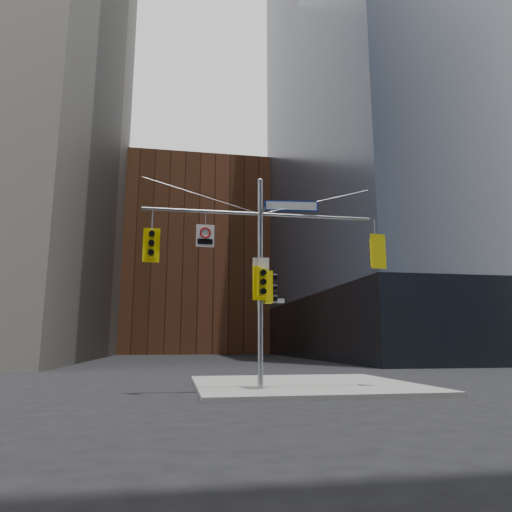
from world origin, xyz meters
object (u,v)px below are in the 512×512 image
object	(u,v)px
signal_assembly	(260,259)
traffic_light_pole_front	(262,283)
street_sign_blade	(291,206)
traffic_light_east_arm	(376,252)
regulatory_sign_arm	(205,235)
traffic_light_west_arm	(151,244)
traffic_light_pole_side	(270,287)

from	to	relation	value
signal_assembly	traffic_light_pole_front	distance (m)	0.88
signal_assembly	street_sign_blade	world-z (taller)	signal_assembly
traffic_light_east_arm	regulatory_sign_arm	distance (m)	6.09
signal_assembly	traffic_light_west_arm	xyz separation A→B (m)	(-3.64, 0.01, 0.38)
traffic_light_west_arm	regulatory_sign_arm	size ratio (longest dim) A/B	1.51
street_sign_blade	regulatory_sign_arm	distance (m)	3.22
signal_assembly	street_sign_blade	bearing A→B (deg)	0.18
traffic_light_west_arm	traffic_light_pole_front	distance (m)	3.85
traffic_light_pole_side	regulatory_sign_arm	xyz separation A→B (m)	(-2.21, -0.03, 1.72)
regulatory_sign_arm	traffic_light_west_arm	bearing A→B (deg)	175.80
traffic_light_pole_side	street_sign_blade	distance (m)	3.00
traffic_light_pole_front	regulatory_sign_arm	xyz separation A→B (m)	(-1.88, 0.25, 1.60)
traffic_light_east_arm	street_sign_blade	world-z (taller)	street_sign_blade
traffic_light_west_arm	traffic_light_pole_side	world-z (taller)	traffic_light_west_arm
signal_assembly	traffic_light_pole_side	size ratio (longest dim) A/B	7.41
traffic_light_pole_side	regulatory_sign_arm	distance (m)	2.80
traffic_light_pole_side	traffic_light_pole_front	bearing A→B (deg)	131.64
regulatory_sign_arm	traffic_light_pole_side	bearing A→B (deg)	-2.46
street_sign_blade	traffic_light_east_arm	bearing A→B (deg)	5.45
traffic_light_pole_front	regulatory_sign_arm	world-z (taller)	regulatory_sign_arm
traffic_light_east_arm	street_sign_blade	xyz separation A→B (m)	(-3.08, 0.00, 1.55)
traffic_light_west_arm	traffic_light_east_arm	bearing A→B (deg)	-3.12
traffic_light_pole_side	traffic_light_pole_front	distance (m)	0.44
traffic_light_east_arm	traffic_light_pole_front	distance (m)	4.38
signal_assembly	traffic_light_west_arm	bearing A→B (deg)	179.80
traffic_light_pole_front	signal_assembly	bearing A→B (deg)	85.49
signal_assembly	traffic_light_pole_side	world-z (taller)	signal_assembly
street_sign_blade	regulatory_sign_arm	size ratio (longest dim) A/B	2.49
traffic_light_east_arm	traffic_light_pole_side	distance (m)	4.10
traffic_light_pole_side	regulatory_sign_arm	world-z (taller)	regulatory_sign_arm
traffic_light_west_arm	traffic_light_pole_front	bearing A→B (deg)	-7.44
traffic_light_west_arm	traffic_light_east_arm	xyz separation A→B (m)	(7.83, -0.01, 0.00)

